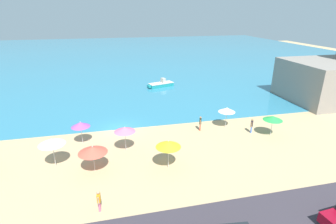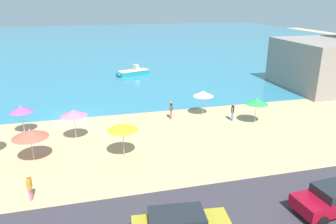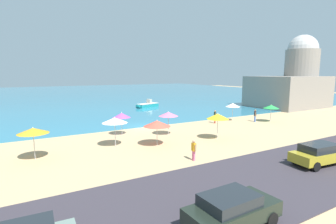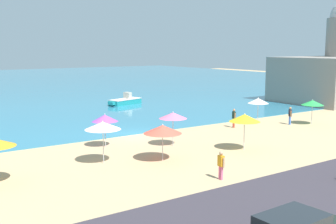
{
  "view_description": "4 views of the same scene",
  "coord_description": "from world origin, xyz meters",
  "views": [
    {
      "loc": [
        -0.7,
        -27.83,
        12.71
      ],
      "look_at": [
        5.49,
        -1.17,
        2.11
      ],
      "focal_mm": 28.0,
      "sensor_mm": 36.0,
      "label": 1
    },
    {
      "loc": [
        1.5,
        -30.07,
        10.76
      ],
      "look_at": [
        7.93,
        -5.15,
        1.72
      ],
      "focal_mm": 35.0,
      "sensor_mm": 36.0,
      "label": 2
    },
    {
      "loc": [
        -13.05,
        -28.22,
        6.46
      ],
      "look_at": [
        1.45,
        -3.12,
        2.14
      ],
      "focal_mm": 28.0,
      "sensor_mm": 36.0,
      "label": 3
    },
    {
      "loc": [
        -16.86,
        -29.42,
        7.1
      ],
      "look_at": [
        2.53,
        -1.3,
        1.84
      ],
      "focal_mm": 45.0,
      "sensor_mm": 36.0,
      "label": 4
    }
  ],
  "objects": [
    {
      "name": "beach_umbrella_4",
      "position": [
        16.02,
        -5.27,
        2.04
      ],
      "size": [
        2.04,
        2.04,
        2.34
      ],
      "color": "#B2B2B7",
      "rests_on": "ground_plane"
    },
    {
      "name": "ground_plane",
      "position": [
        0.0,
        0.0,
        0.0
      ],
      "size": [
        160.0,
        160.0,
        0.0
      ],
      "primitive_type": "plane",
      "color": "tan"
    },
    {
      "name": "beach_umbrella_2",
      "position": [
        3.72,
        -8.88,
        2.29
      ],
      "size": [
        2.15,
        2.15,
        2.62
      ],
      "color": "#B2B2B7",
      "rests_on": "ground_plane"
    },
    {
      "name": "beach_umbrella_8",
      "position": [
        -3.82,
        -2.59,
        2.12
      ],
      "size": [
        1.88,
        1.88,
        2.44
      ],
      "color": "#B2B2B7",
      "rests_on": "ground_plane"
    },
    {
      "name": "beach_umbrella_3",
      "position": [
        -2.47,
        -7.94,
        2.02
      ],
      "size": [
        2.42,
        2.42,
        2.36
      ],
      "color": "#B2B2B7",
      "rests_on": "ground_plane"
    },
    {
      "name": "bather_1",
      "position": [
        14.3,
        -4.17,
        0.92
      ],
      "size": [
        0.39,
        0.48,
        1.65
      ],
      "color": "#3F6DD1",
      "rests_on": "ground_plane"
    },
    {
      "name": "bather_0",
      "position": [
        -2.0,
        -12.92,
        0.88
      ],
      "size": [
        0.25,
        0.57,
        1.58
      ],
      "color": "#E4648D",
      "rests_on": "ground_plane"
    },
    {
      "name": "skiff_nearshore",
      "position": [
        8.32,
        16.55,
        0.46
      ],
      "size": [
        4.93,
        2.84,
        1.48
      ],
      "color": "teal",
      "rests_on": "sea"
    },
    {
      "name": "beach_umbrella_7",
      "position": [
        12.14,
        -2.17,
        2.17
      ],
      "size": [
        1.93,
        1.93,
        2.49
      ],
      "color": "#B2B2B7",
      "rests_on": "ground_plane"
    },
    {
      "name": "beach_umbrella_5",
      "position": [
        -5.83,
        -6.42,
        2.38
      ],
      "size": [
        2.22,
        2.22,
        2.69
      ],
      "color": "#B2B2B7",
      "rests_on": "ground_plane"
    },
    {
      "name": "bather_2",
      "position": [
        8.96,
        -2.32,
        0.95
      ],
      "size": [
        0.34,
        0.54,
        1.69
      ],
      "color": "#E54E39",
      "rests_on": "ground_plane"
    },
    {
      "name": "beach_umbrella_6",
      "position": [
        0.39,
        -5.04,
        2.24
      ],
      "size": [
        2.03,
        2.03,
        2.54
      ],
      "color": "#B2B2B7",
      "rests_on": "ground_plane"
    },
    {
      "name": "sea",
      "position": [
        0.0,
        55.0,
        0.03
      ],
      "size": [
        150.0,
        110.0,
        0.05
      ],
      "primitive_type": "cube",
      "color": "teal",
      "rests_on": "ground_plane"
    }
  ]
}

